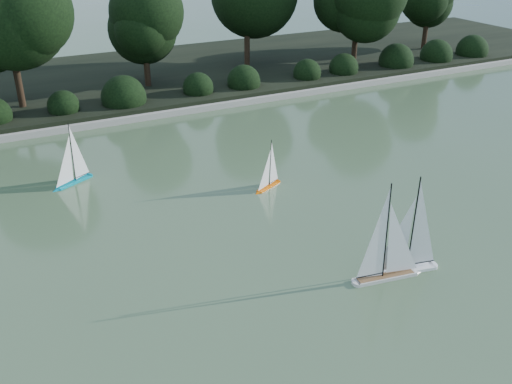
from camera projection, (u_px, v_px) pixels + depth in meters
ground at (297, 277)px, 9.52m from camera, size 80.00×80.00×0.00m
pond_coping at (141, 117)px, 16.68m from camera, size 40.00×0.35×0.18m
far_bank at (107, 82)px, 19.85m from camera, size 40.00×8.00×0.30m
tree_line at (149, 12)px, 18.00m from camera, size 26.31×3.93×4.39m
shrub_hedge at (131, 97)px, 17.24m from camera, size 29.10×1.10×1.10m
sailboat_white_a at (400, 257)px, 9.53m from camera, size 1.39×0.48×1.89m
sailboat_white_b at (392, 263)px, 9.40m from camera, size 1.36×0.41×1.85m
sailboat_orange at (267, 181)px, 12.51m from camera, size 0.83×0.48×1.19m
sailboat_teal at (70, 174)px, 12.67m from camera, size 1.03×0.65×1.50m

